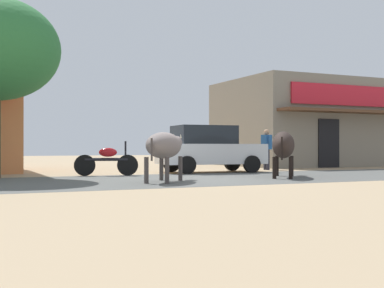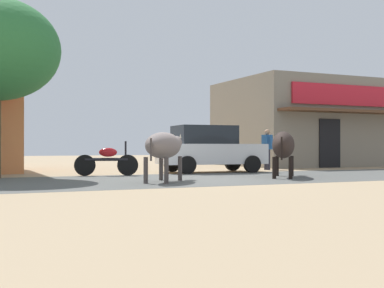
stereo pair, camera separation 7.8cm
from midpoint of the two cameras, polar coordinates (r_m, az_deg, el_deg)
ground at (r=14.48m, az=0.07°, el=-3.88°), size 80.00×80.00×0.00m
asphalt_road at (r=14.48m, az=0.07°, el=-3.87°), size 72.00×5.42×0.00m
storefront_right_club at (r=26.26m, az=13.11°, el=2.16°), size 8.54×6.80×4.05m
parked_hatchback_car at (r=18.21m, az=1.75°, el=-0.50°), size 3.79×1.99×1.64m
parked_motorcycle at (r=16.27m, az=-9.48°, el=-1.79°), size 1.91×0.65×1.08m
cow_near_brown at (r=13.25m, az=-3.19°, el=-0.21°), size 1.93×2.26×1.27m
cow_far_dark at (r=15.44m, az=9.92°, el=-0.14°), size 2.04×2.52×1.35m
pedestrian_by_shop at (r=20.33m, az=8.11°, el=-0.24°), size 0.47×0.61×1.58m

